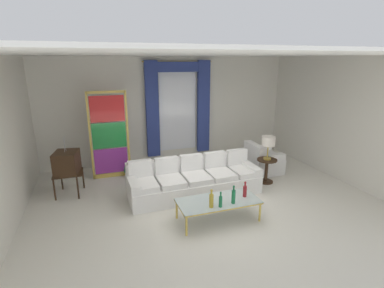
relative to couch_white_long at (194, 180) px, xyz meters
name	(u,v)px	position (x,y,z in m)	size (l,w,h in m)	color
ground_plane	(207,202)	(0.12, -0.54, -0.31)	(16.00, 16.00, 0.00)	silver
wall_rear	(169,110)	(0.12, 2.52, 1.19)	(8.00, 0.12, 3.00)	white
wall_left	(5,143)	(-3.54, 0.06, 1.19)	(0.12, 7.00, 3.00)	white
wall_right	(333,117)	(3.78, 0.06, 1.19)	(0.12, 7.00, 3.00)	white
ceiling_slab	(195,54)	(0.12, 0.26, 2.71)	(8.00, 7.60, 0.04)	white
curtained_window	(178,102)	(0.35, 2.35, 1.43)	(2.00, 0.17, 2.70)	white
couch_white_long	(194,180)	(0.00, 0.00, 0.00)	(2.93, 0.97, 0.86)	white
coffee_table	(218,202)	(0.05, -1.25, 0.07)	(1.52, 0.68, 0.41)	silver
bottle_blue_decanter	(233,196)	(0.26, -1.45, 0.25)	(0.07, 0.07, 0.35)	#196B3D
bottle_crystal_tall	(245,191)	(0.58, -1.27, 0.23)	(0.07, 0.07, 0.31)	maroon
bottle_amber_squat	(211,200)	(-0.18, -1.45, 0.24)	(0.08, 0.08, 0.34)	gold
bottle_ruby_flask	(221,201)	(-0.02, -1.50, 0.22)	(0.06, 0.06, 0.29)	#196B3D
vintage_tv	(67,163)	(-2.65, 0.85, 0.42)	(0.62, 0.67, 1.35)	#382314
armchair_white	(262,162)	(2.16, 0.63, -0.02)	(0.82, 0.82, 0.80)	white
stained_glass_divider	(109,137)	(-1.67, 1.59, 0.75)	(0.95, 0.05, 2.20)	gold
peacock_figurine	(133,170)	(-1.17, 1.29, -0.09)	(0.44, 0.60, 0.50)	beige
round_side_table	(266,169)	(1.88, 0.00, 0.05)	(0.48, 0.48, 0.59)	#382314
table_lamp_brass	(268,142)	(1.88, 0.00, 0.72)	(0.32, 0.32, 0.57)	#B29338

